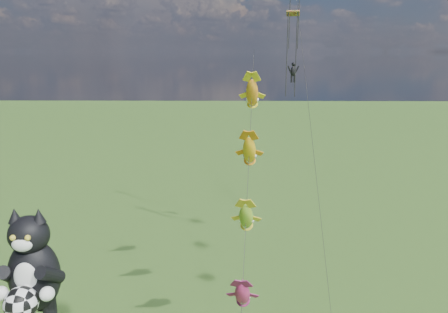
{
  "coord_description": "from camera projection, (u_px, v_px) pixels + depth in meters",
  "views": [
    {
      "loc": [
        6.66,
        -20.66,
        18.63
      ],
      "look_at": [
        6.18,
        10.66,
        11.11
      ],
      "focal_mm": 35.0,
      "sensor_mm": 36.0,
      "label": 1
    }
  ],
  "objects": [
    {
      "name": "cat_kite_rig",
      "position": [
        31.0,
        271.0,
        19.82
      ],
      "size": [
        2.91,
        4.29,
        11.9
      ],
      "rotation": [
        0.0,
        0.0,
        0.35
      ],
      "color": "brown",
      "rests_on": "ground"
    },
    {
      "name": "parafoil_rig",
      "position": [
        295.0,
        52.0,
        38.91
      ],
      "size": [
        2.34,
        17.49,
        28.28
      ],
      "rotation": [
        0.0,
        0.0,
        0.15
      ],
      "color": "brown",
      "rests_on": "ground"
    },
    {
      "name": "fish_windsock_rig",
      "position": [
        248.0,
        183.0,
        27.62
      ],
      "size": [
        1.94,
        15.91,
        18.8
      ],
      "rotation": [
        0.0,
        0.0,
        0.23
      ],
      "color": "brown",
      "rests_on": "ground"
    }
  ]
}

